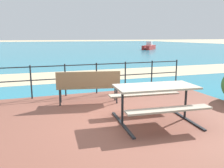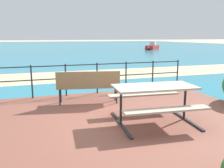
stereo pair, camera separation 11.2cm
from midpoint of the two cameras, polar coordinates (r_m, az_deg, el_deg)
ground_plane at (r=5.29m, az=3.76°, el=-8.91°), size 240.00×240.00×0.00m
patio_paving at (r=5.28m, az=3.76°, el=-8.60°), size 6.40×5.20×0.06m
sea_water at (r=44.67m, az=-15.91°, el=8.77°), size 90.00×90.00×0.01m
beach_strip at (r=11.23m, az=-8.33°, el=2.00°), size 54.01×3.43×0.01m
picnic_table at (r=4.95m, az=10.96°, el=-2.50°), size 1.80×1.61×0.78m
park_bench at (r=6.23m, az=-5.31°, el=0.01°), size 1.72×0.72×0.90m
railing_fence at (r=7.37m, az=-3.25°, el=2.33°), size 5.94×0.04×0.98m
boat_near at (r=34.28m, az=9.92°, el=8.93°), size 3.35×3.48×1.15m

